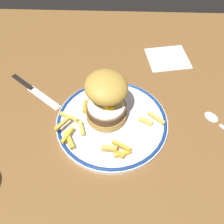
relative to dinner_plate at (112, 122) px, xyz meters
The scene contains 7 objects.
ground_plane 4.21cm from the dinner_plate, 115.10° to the right, with size 144.88×103.18×4.00cm, color brown.
dinner_plate is the anchor object (origin of this frame).
burger 6.68cm from the dinner_plate, 124.72° to the left, with size 13.84×13.87×11.21cm.
fries_pile 4.95cm from the dinner_plate, 124.87° to the right, with size 24.73×15.28×2.21cm.
knife 24.17cm from the dinner_plate, 153.54° to the left, with size 15.06×12.33×0.70cm.
spoon 24.86cm from the dinner_plate, ahead, with size 9.62×11.46×0.90cm.
napkin 28.57cm from the dinner_plate, 57.49° to the left, with size 11.55×10.39×0.40cm, color silver.
Camera 1 is at (2.63, -34.35, 51.27)cm, focal length 43.04 mm.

